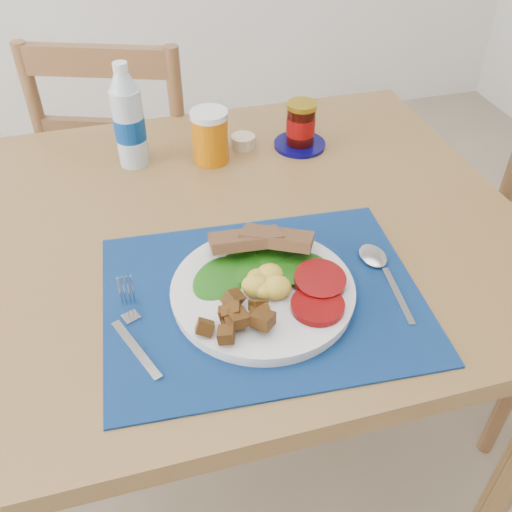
{
  "coord_description": "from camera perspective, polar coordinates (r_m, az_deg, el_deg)",
  "views": [
    {
      "loc": [
        -0.01,
        -0.62,
        1.39
      ],
      "look_at": [
        0.17,
        0.03,
        0.8
      ],
      "focal_mm": 40.0,
      "sensor_mm": 36.0,
      "label": 1
    }
  ],
  "objects": [
    {
      "name": "juice_glass",
      "position": [
        1.21,
        -4.61,
        11.7
      ],
      "size": [
        0.08,
        0.08,
        0.11
      ],
      "primitive_type": "cylinder",
      "color": "#C06305",
      "rests_on": "table"
    },
    {
      "name": "fork",
      "position": [
        0.87,
        -12.22,
        -7.09
      ],
      "size": [
        0.06,
        0.19,
        0.0
      ],
      "rotation": [
        0.0,
        0.0,
        0.38
      ],
      "color": "#B2B5BA",
      "rests_on": "placemat"
    },
    {
      "name": "chair_far",
      "position": [
        1.66,
        -12.69,
        9.84
      ],
      "size": [
        0.52,
        0.51,
        1.11
      ],
      "rotation": [
        0.0,
        0.0,
        2.8
      ],
      "color": "brown",
      "rests_on": "ground"
    },
    {
      "name": "placemat",
      "position": [
        0.9,
        0.68,
        -4.11
      ],
      "size": [
        0.52,
        0.42,
        0.0
      ],
      "primitive_type": "cube",
      "rotation": [
        0.0,
        0.0,
        -0.07
      ],
      "color": "black",
      "rests_on": "table"
    },
    {
      "name": "water_bottle",
      "position": [
        1.21,
        -12.61,
        13.01
      ],
      "size": [
        0.06,
        0.06,
        0.22
      ],
      "color": "#ADBFCC",
      "rests_on": "table"
    },
    {
      "name": "ramekin",
      "position": [
        1.28,
        -1.29,
        11.38
      ],
      "size": [
        0.05,
        0.05,
        0.03
      ],
      "primitive_type": "cylinder",
      "color": "#C9B694",
      "rests_on": "table"
    },
    {
      "name": "breakfast_plate",
      "position": [
        0.88,
        0.41,
        -3.35
      ],
      "size": [
        0.28,
        0.28,
        0.07
      ],
      "rotation": [
        0.0,
        0.0,
        -0.23
      ],
      "color": "silver",
      "rests_on": "placemat"
    },
    {
      "name": "jam_on_saucer",
      "position": [
        1.27,
        4.48,
        12.69
      ],
      "size": [
        0.11,
        0.11,
        0.1
      ],
      "color": "#060449",
      "rests_on": "table"
    },
    {
      "name": "spoon",
      "position": [
        0.97,
        12.28,
        -1.16
      ],
      "size": [
        0.04,
        0.19,
        0.01
      ],
      "rotation": [
        0.0,
        0.0,
        -0.12
      ],
      "color": "#B2B5BA",
      "rests_on": "placemat"
    },
    {
      "name": "table",
      "position": [
        1.09,
        -10.79,
        -1.55
      ],
      "size": [
        1.4,
        0.9,
        0.75
      ],
      "color": "brown",
      "rests_on": "ground"
    }
  ]
}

